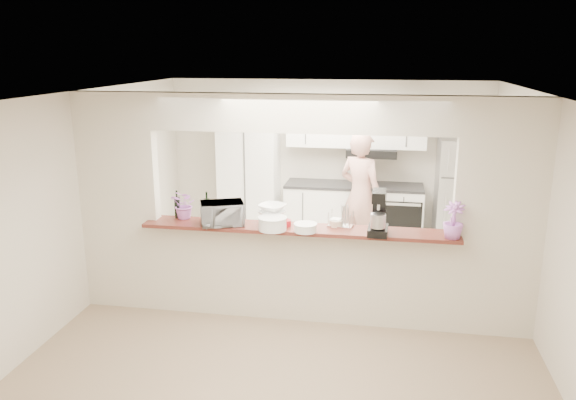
% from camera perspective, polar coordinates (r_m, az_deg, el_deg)
% --- Properties ---
extents(floor, '(6.00, 6.00, 0.00)m').
position_cam_1_polar(floor, '(6.49, 1.04, -11.84)').
color(floor, tan).
rests_on(floor, ground).
extents(tile_overlay, '(5.00, 2.90, 0.01)m').
position_cam_1_polar(tile_overlay, '(7.89, 2.75, -6.80)').
color(tile_overlay, beige).
rests_on(tile_overlay, floor).
extents(partition, '(5.00, 0.15, 2.50)m').
position_cam_1_polar(partition, '(5.97, 1.10, 0.97)').
color(partition, beige).
rests_on(partition, floor).
extents(bar_counter, '(3.40, 0.38, 1.09)m').
position_cam_1_polar(bar_counter, '(6.25, 1.06, -7.14)').
color(bar_counter, beige).
rests_on(bar_counter, floor).
extents(kitchen_cabinets, '(3.15, 0.62, 2.25)m').
position_cam_1_polar(kitchen_cabinets, '(8.74, 2.56, 2.02)').
color(kitchen_cabinets, white).
rests_on(kitchen_cabinets, floor).
extents(refrigerator, '(0.75, 0.70, 1.70)m').
position_cam_1_polar(refrigerator, '(8.72, 17.23, 0.48)').
color(refrigerator, silver).
rests_on(refrigerator, floor).
extents(flower_left, '(0.37, 0.35, 0.33)m').
position_cam_1_polar(flower_left, '(6.40, -10.43, -0.46)').
color(flower_left, pink).
rests_on(flower_left, bar_counter).
extents(wine_bottle_a, '(0.06, 0.06, 0.32)m').
position_cam_1_polar(wine_bottle_a, '(6.35, -8.23, -0.86)').
color(wine_bottle_a, black).
rests_on(wine_bottle_a, bar_counter).
extents(wine_bottle_b, '(0.06, 0.06, 0.32)m').
position_cam_1_polar(wine_bottle_b, '(6.46, -11.19, -0.71)').
color(wine_bottle_b, black).
rests_on(wine_bottle_b, bar_counter).
extents(toaster_oven, '(0.54, 0.45, 0.25)m').
position_cam_1_polar(toaster_oven, '(6.12, -6.71, -1.37)').
color(toaster_oven, '#9E9EA3').
rests_on(toaster_oven, bar_counter).
extents(serving_bowls, '(0.36, 0.36, 0.21)m').
position_cam_1_polar(serving_bowls, '(6.15, -1.60, -1.42)').
color(serving_bowls, white).
rests_on(serving_bowls, bar_counter).
extents(plate_stack_a, '(0.31, 0.31, 0.14)m').
position_cam_1_polar(plate_stack_a, '(5.92, -1.58, -2.40)').
color(plate_stack_a, white).
rests_on(plate_stack_a, bar_counter).
extents(plate_stack_b, '(0.25, 0.25, 0.09)m').
position_cam_1_polar(plate_stack_b, '(5.87, 1.77, -2.81)').
color(plate_stack_b, white).
rests_on(plate_stack_b, bar_counter).
extents(red_bowl, '(0.14, 0.14, 0.07)m').
position_cam_1_polar(red_bowl, '(6.07, -0.36, -2.34)').
color(red_bowl, maroon).
rests_on(red_bowl, bar_counter).
extents(tan_bowl, '(0.15, 0.15, 0.07)m').
position_cam_1_polar(tan_bowl, '(6.07, 4.89, -2.36)').
color(tan_bowl, '#CEB291').
rests_on(tan_bowl, bar_counter).
extents(utensil_caddy, '(0.29, 0.20, 0.24)m').
position_cam_1_polar(utensil_caddy, '(6.05, 5.38, -1.76)').
color(utensil_caddy, silver).
rests_on(utensil_caddy, bar_counter).
extents(stand_mixer, '(0.21, 0.33, 0.47)m').
position_cam_1_polar(stand_mixer, '(5.83, 9.19, -1.45)').
color(stand_mixer, black).
rests_on(stand_mixer, bar_counter).
extents(flower_right, '(0.27, 0.27, 0.38)m').
position_cam_1_polar(flower_right, '(5.87, 16.44, -1.99)').
color(flower_right, '#CC6EC4').
rests_on(flower_right, bar_counter).
extents(person, '(0.80, 0.72, 1.84)m').
position_cam_1_polar(person, '(8.06, 7.37, 0.39)').
color(person, tan).
rests_on(person, floor).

